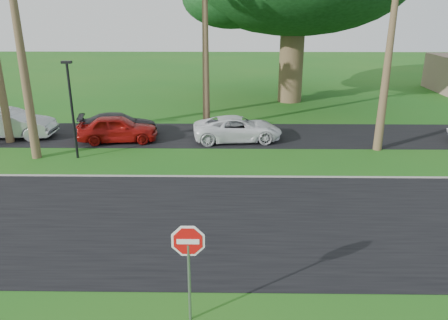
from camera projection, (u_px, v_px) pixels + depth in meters
name	position (u px, v px, depth m)	size (l,w,h in m)	color
ground	(183.00, 251.00, 13.16)	(120.00, 120.00, 0.00)	#165B17
road	(189.00, 220.00, 15.04)	(120.00, 8.00, 0.02)	black
parking_strip	(205.00, 135.00, 24.93)	(120.00, 5.00, 0.02)	black
curb	(197.00, 176.00, 18.85)	(120.00, 0.12, 0.06)	gray
stop_sign_near	(188.00, 254.00, 9.73)	(1.05, 0.07, 2.62)	gray
streetlight_right	(71.00, 104.00, 20.36)	(0.45, 0.25, 4.64)	black
car_silver	(10.00, 124.00, 24.17)	(1.69, 4.85, 1.60)	#9EA2A5
car_red	(118.00, 129.00, 23.50)	(1.69, 4.20, 1.43)	#980F0C
car_dark	(119.00, 125.00, 24.69)	(1.76, 4.33, 1.26)	black
car_minivan	(238.00, 129.00, 23.70)	(2.20, 4.78, 1.33)	white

